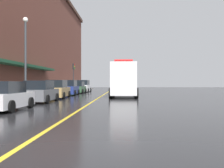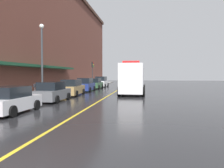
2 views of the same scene
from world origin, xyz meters
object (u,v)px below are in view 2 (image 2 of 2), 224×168
object	(u,v)px
traffic_light_near	(92,69)
box_truck	(133,79)
parked_car_4	(86,85)
parked_car_5	(95,84)
parked_car_6	(101,82)
parking_meter_1	(35,89)
parked_car_3	(72,88)
parked_car_2	(52,92)
parking_meter_0	(92,81)
street_lamp_left	(42,52)
parked_car_1	(11,101)

from	to	relation	value
traffic_light_near	box_truck	bearing A→B (deg)	-59.53
parked_car_4	traffic_light_near	xyz separation A→B (m)	(-1.29, 9.75, 2.32)
parked_car_5	parked_car_6	world-z (taller)	parked_car_6
traffic_light_near	parking_meter_1	bearing A→B (deg)	-90.17
parked_car_3	parking_meter_1	bearing A→B (deg)	163.17
parked_car_2	traffic_light_near	size ratio (longest dim) A/B	0.99
parked_car_3	parking_meter_0	world-z (taller)	parked_car_3
traffic_light_near	parked_car_6	bearing A→B (deg)	33.22
parked_car_5	parking_meter_1	size ratio (longest dim) A/B	3.22
parked_car_3	street_lamp_left	distance (m)	4.99
parking_meter_0	traffic_light_near	xyz separation A→B (m)	(0.06, 0.47, 2.10)
parked_car_3	parked_car_5	xyz separation A→B (m)	(-0.06, 11.73, -0.04)
parked_car_2	box_truck	distance (m)	10.27
parked_car_6	parking_meter_0	world-z (taller)	parked_car_6
parked_car_3	parked_car_4	world-z (taller)	parked_car_4
parked_car_3	box_truck	distance (m)	6.96
parking_meter_0	parked_car_5	bearing A→B (deg)	-69.07
parked_car_3	street_lamp_left	bearing A→B (deg)	141.72
parked_car_3	parked_car_5	distance (m)	11.73
parked_car_1	traffic_light_near	size ratio (longest dim) A/B	0.98
box_truck	street_lamp_left	bearing A→B (deg)	-56.53
box_truck	traffic_light_near	world-z (taller)	traffic_light_near
parked_car_5	traffic_light_near	world-z (taller)	traffic_light_near
parked_car_6	street_lamp_left	distance (m)	19.95
street_lamp_left	traffic_light_near	world-z (taller)	street_lamp_left
parked_car_2	parked_car_3	distance (m)	5.41
parked_car_5	street_lamp_left	xyz separation A→B (m)	(-1.98, -14.53, 3.63)
parking_meter_0	parked_car_3	bearing A→B (deg)	-84.64
parked_car_4	box_truck	bearing A→B (deg)	-119.11
parking_meter_1	street_lamp_left	world-z (taller)	street_lamp_left
parked_car_5	traffic_light_near	bearing A→B (deg)	19.20
parked_car_1	parked_car_5	size ratio (longest dim) A/B	0.99
parked_car_6	parking_meter_1	distance (m)	22.31
parked_car_3	parked_car_6	bearing A→B (deg)	-2.35
parked_car_1	parked_car_4	world-z (taller)	parked_car_4
parked_car_1	street_lamp_left	distance (m)	9.40
box_truck	parking_meter_1	bearing A→B (deg)	-43.11
parked_car_6	street_lamp_left	size ratio (longest dim) A/B	0.63
parked_car_2	parked_car_3	bearing A→B (deg)	0.85
street_lamp_left	traffic_light_near	distance (m)	18.66
parked_car_5	street_lamp_left	world-z (taller)	street_lamp_left
parked_car_3	street_lamp_left	world-z (taller)	street_lamp_left
parked_car_1	parked_car_2	world-z (taller)	parked_car_2
parked_car_5	street_lamp_left	distance (m)	15.11
parked_car_4	box_truck	distance (m)	7.38
parked_car_3	parked_car_5	bearing A→B (deg)	-1.96
parked_car_5	parking_meter_0	world-z (taller)	parked_car_5
box_truck	parking_meter_0	bearing A→B (deg)	-147.69
parked_car_1	parked_car_2	distance (m)	5.82
parked_car_5	parked_car_6	bearing A→B (deg)	0.30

